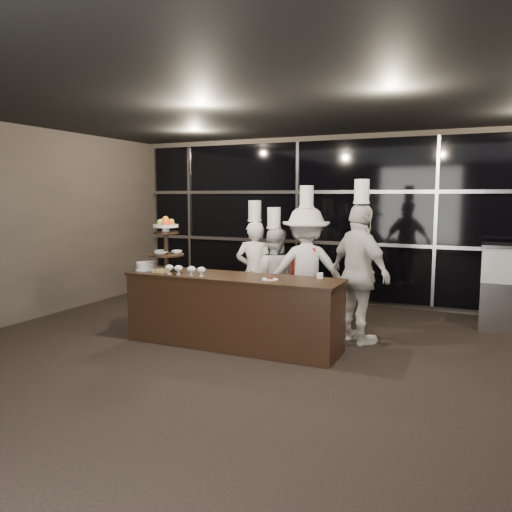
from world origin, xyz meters
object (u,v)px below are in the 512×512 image
at_px(buffet_counter, 232,310).
at_px(chef_c, 306,270).
at_px(layer_cake, 146,266).
at_px(chef_a, 255,271).
at_px(display_stand, 166,240).
at_px(chef_b, 274,277).
at_px(chef_d, 360,273).

xyz_separation_m(buffet_counter, chef_c, (0.64, 1.03, 0.43)).
bearing_deg(layer_cake, chef_a, 46.85).
xyz_separation_m(display_stand, chef_c, (1.64, 1.03, -0.44)).
bearing_deg(chef_b, chef_c, -3.83).
bearing_deg(layer_cake, chef_b, 37.68).
bearing_deg(display_stand, chef_a, 54.53).
relative_size(display_stand, chef_b, 0.42).
xyz_separation_m(buffet_counter, layer_cake, (-1.30, -0.05, 0.51)).
xyz_separation_m(layer_cake, chef_c, (1.94, 1.08, -0.08)).
distance_m(buffet_counter, chef_d, 1.72).
relative_size(buffet_counter, layer_cake, 9.47).
relative_size(buffet_counter, chef_b, 1.60).
bearing_deg(chef_a, chef_c, -6.92).
bearing_deg(chef_b, display_stand, -137.00).
distance_m(layer_cake, chef_a, 1.63).
relative_size(buffet_counter, chef_a, 1.52).
height_order(chef_c, chef_d, chef_d).
xyz_separation_m(display_stand, chef_d, (2.46, 0.78, -0.40)).
height_order(layer_cake, chef_d, chef_d).
xyz_separation_m(buffet_counter, chef_a, (-0.19, 1.13, 0.35)).
bearing_deg(chef_a, layer_cake, -133.15).
relative_size(buffet_counter, chef_c, 1.37).
distance_m(buffet_counter, chef_b, 1.11).
bearing_deg(chef_b, chef_a, 168.51).
distance_m(chef_b, chef_c, 0.52).
relative_size(display_stand, chef_d, 0.35).
relative_size(chef_a, chef_c, 0.90).
distance_m(display_stand, chef_c, 1.99).
height_order(chef_a, chef_c, chef_c).
relative_size(chef_a, chef_d, 0.87).
bearing_deg(chef_a, buffet_counter, -80.22).
distance_m(layer_cake, chef_c, 2.22).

